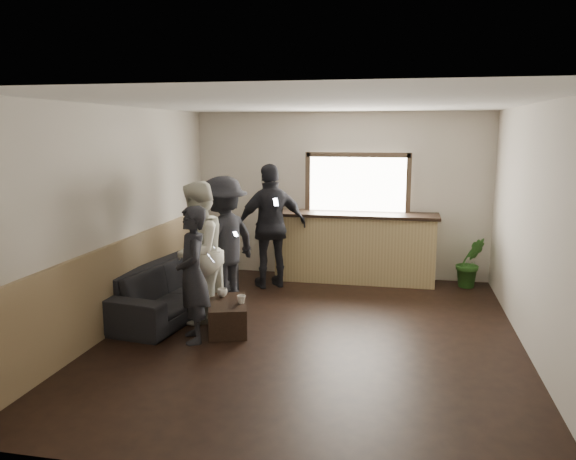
% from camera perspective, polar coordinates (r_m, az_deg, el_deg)
% --- Properties ---
extents(ground, '(5.00, 6.00, 0.01)m').
position_cam_1_polar(ground, '(7.04, 2.33, -10.65)').
color(ground, black).
extents(room_shell, '(5.01, 6.01, 2.80)m').
position_cam_1_polar(room_shell, '(6.82, -3.70, 1.42)').
color(room_shell, silver).
rests_on(room_shell, ground).
extents(bar_counter, '(2.70, 0.68, 2.13)m').
position_cam_1_polar(bar_counter, '(9.41, 6.82, -1.32)').
color(bar_counter, tan).
rests_on(bar_counter, ground).
extents(sofa, '(1.22, 2.42, 0.68)m').
position_cam_1_polar(sofa, '(7.93, -11.52, -5.89)').
color(sofa, black).
rests_on(sofa, ground).
extents(coffee_table, '(0.69, 0.93, 0.37)m').
position_cam_1_polar(coffee_table, '(7.21, -6.13, -8.65)').
color(coffee_table, black).
rests_on(coffee_table, ground).
extents(cup_a, '(0.18, 0.18, 0.11)m').
position_cam_1_polar(cup_a, '(7.35, -6.70, -6.34)').
color(cup_a, silver).
rests_on(cup_a, coffee_table).
extents(cup_b, '(0.13, 0.13, 0.10)m').
position_cam_1_polar(cup_b, '(7.05, -4.77, -7.04)').
color(cup_b, silver).
rests_on(cup_b, coffee_table).
extents(potted_plant, '(0.53, 0.47, 0.82)m').
position_cam_1_polar(potted_plant, '(9.45, 18.02, -3.14)').
color(potted_plant, '#2D6623').
rests_on(potted_plant, ground).
extents(person_a, '(0.62, 0.71, 1.63)m').
position_cam_1_polar(person_a, '(6.74, -9.66, -4.48)').
color(person_a, black).
rests_on(person_a, ground).
extents(person_b, '(0.76, 0.94, 1.85)m').
position_cam_1_polar(person_b, '(7.40, -9.20, -2.27)').
color(person_b, silver).
rests_on(person_b, ground).
extents(person_c, '(1.14, 1.38, 1.86)m').
position_cam_1_polar(person_c, '(8.02, -6.58, -1.19)').
color(person_c, black).
rests_on(person_c, ground).
extents(person_d, '(1.24, 1.02, 1.98)m').
position_cam_1_polar(person_d, '(8.91, -1.69, 0.39)').
color(person_d, black).
rests_on(person_d, ground).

